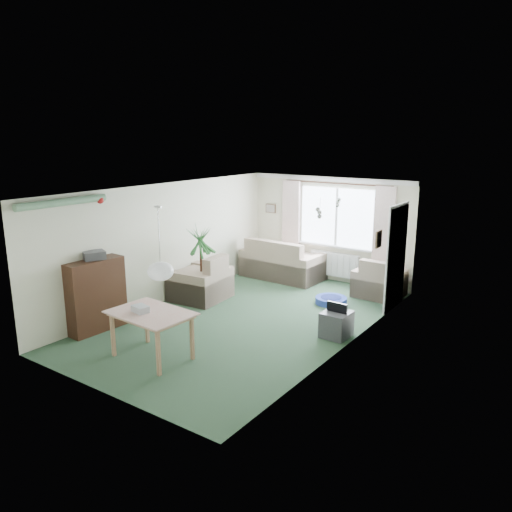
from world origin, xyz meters
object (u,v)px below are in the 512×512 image
Objects in this scene: pet_bed at (331,300)px; houseplant at (201,263)px; bookshelf at (96,295)px; armchair_left at (200,277)px; tv_cube at (336,324)px; armchair_corner at (380,277)px; dining_table at (152,336)px; sofa at (283,258)px; coffee_table at (291,273)px.

houseplant is at bearing -150.02° from pet_bed.
bookshelf is at bearing -126.92° from pet_bed.
pet_bed is at bearing 113.62° from armchair_left.
armchair_left reaches higher than tv_cube.
tv_cube is at bearing -60.67° from pet_bed.
houseplant reaches higher than armchair_corner.
houseplant reaches higher than dining_table.
sofa is 1.21× the size of houseplant.
sofa is 3.66m from tv_cube.
coffee_table is (-2.05, -0.18, -0.21)m from armchair_corner.
armchair_corner is at bearing 4.91° from coffee_table.
armchair_left is 2.35m from bookshelf.
armchair_corner is 1.23m from pet_bed.
houseplant is at bearing -111.65° from coffee_table.
sofa is 3.97× the size of tv_cube.
pet_bed is (-0.84, 1.49, -0.15)m from tv_cube.
dining_table is at bearing 72.86° from armchair_corner.
sofa is at bearing 81.77° from bookshelf.
pet_bed is (2.36, 1.28, -0.41)m from armchair_left.
sofa is 0.49m from coffee_table.
houseplant is at bearing 178.37° from tv_cube.
pet_bed is at bearing 151.83° from sofa.
sofa is at bearing 1.71° from armchair_corner.
armchair_left is 2.21× the size of tv_cube.
armchair_corner is at bearing 38.74° from houseplant.
pet_bed is (1.10, 3.84, -0.29)m from dining_table.
tv_cube is 1.71m from pet_bed.
dining_table is (-1.71, -4.84, -0.06)m from armchair_corner.
armchair_left reaches higher than pet_bed.
armchair_corner is 5.68m from bookshelf.
houseplant is (-2.90, -2.33, 0.37)m from armchair_corner.
coffee_table is at bearing 135.84° from tv_cube.
coffee_table is 1.89× the size of tv_cube.
sofa is 2.38m from armchair_left.
tv_cube is (2.27, -2.32, 0.01)m from coffee_table.
sofa is at bearing 150.85° from coffee_table.
houseplant reaches higher than armchair_left.
armchair_left is at bearing 177.71° from tv_cube.
bookshelf is at bearing 56.56° from armchair_corner.
bookshelf is (-0.91, -4.63, 0.16)m from sofa.
armchair_corner is 3.75m from armchair_left.
dining_table is (1.26, -2.56, -0.12)m from armchair_left.
dining_table is (0.70, -4.87, -0.12)m from sofa.
armchair_left is 1.66× the size of pet_bed.
houseplant reaches higher than sofa.
tv_cube reaches higher than pet_bed.
armchair_left is (-0.57, -2.31, -0.00)m from sofa.
bookshelf is 0.81× the size of houseplant.
armchair_corner is at bearing 96.56° from tv_cube.
bookshelf reaches higher than dining_table.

